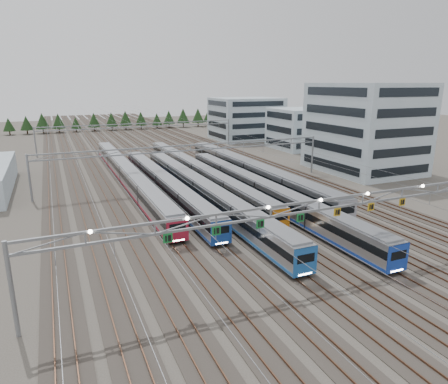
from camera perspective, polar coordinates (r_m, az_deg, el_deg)
name	(u,v)px	position (r m, az deg, el deg)	size (l,w,h in m)	color
ground	(315,271)	(43.91, 12.83, -10.96)	(400.00, 400.00, 0.00)	#47423A
track_bed	(131,139)	(134.68, -13.10, 7.41)	(54.00, 260.00, 5.42)	#2D2823
train_a	(127,174)	(79.73, -13.70, 2.51)	(2.78, 66.93, 3.62)	black
train_b	(164,184)	(70.79, -8.62, 1.14)	(2.70, 51.93, 3.52)	black
train_c	(201,190)	(65.83, -3.30, 0.25)	(2.77, 59.72, 3.60)	black
train_d	(198,172)	(80.25, -3.79, 2.94)	(2.65, 64.01, 3.45)	black
train_e	(262,191)	(65.62, 5.42, 0.15)	(2.76, 57.12, 3.59)	black
train_f	(251,172)	(78.52, 3.84, 2.91)	(3.15, 56.57, 4.11)	black
gantry_near	(319,207)	(41.19, 13.46, -2.16)	(56.36, 0.61, 8.08)	gray
gantry_mid	(191,152)	(76.35, -4.80, 5.66)	(56.36, 0.36, 8.00)	gray
gantry_far	(140,128)	(119.48, -11.87, 8.89)	(56.36, 0.36, 8.00)	gray
depot_bldg_south	(365,128)	(94.11, 19.52, 8.63)	(18.00, 22.00, 19.14)	#A3BAC2
depot_bldg_mid	(299,129)	(122.43, 10.62, 8.87)	(14.00, 16.00, 11.82)	#A3BAC2
depot_bldg_north	(246,119)	(141.58, 3.16, 10.43)	(22.00, 18.00, 14.14)	#A3BAC2
treeline	(118,120)	(174.15, -14.93, 9.92)	(100.10, 5.60, 7.02)	#332114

